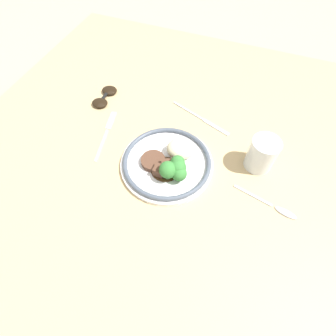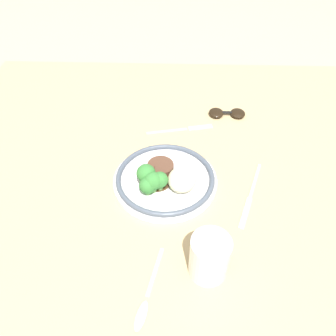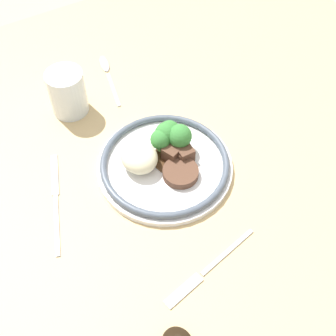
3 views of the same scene
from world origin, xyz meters
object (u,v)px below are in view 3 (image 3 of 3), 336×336
juice_glass (68,94)px  spoon (107,70)px  knife (56,198)px  plate (164,159)px  fork (203,274)px

juice_glass → spoon: bearing=-58.3°
juice_glass → knife: juice_glass is taller
plate → spoon: size_ratio=1.52×
juice_glass → fork: bearing=-175.1°
knife → spoon: (0.25, -0.22, 0.00)m
plate → spoon: plate is taller
fork → juice_glass: bearing=-97.3°
knife → fork: bearing=-129.6°
fork → knife: size_ratio=0.94×
fork → spoon: size_ratio=1.17×
plate → juice_glass: bearing=22.6°
juice_glass → fork: 0.43m
plate → fork: size_ratio=1.30×
spoon → juice_glass: bearing=134.5°
knife → plate: bearing=-79.3°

